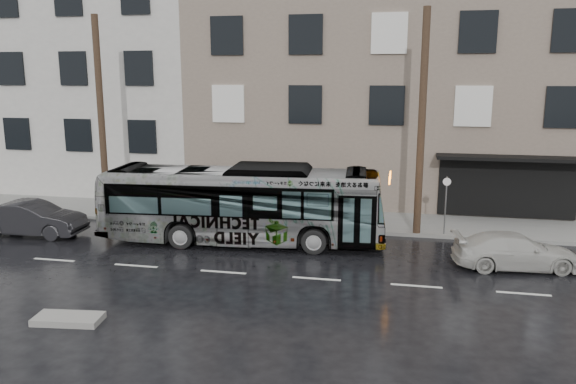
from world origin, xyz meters
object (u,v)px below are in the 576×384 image
sign_post (445,206)px  bus (242,204)px  utility_pole_front (422,124)px  dark_sedan (32,219)px  white_sedan (515,251)px  utility_pole_rear (101,119)px

sign_post → bus: bearing=-163.8°
utility_pole_front → bus: bearing=-161.4°
utility_pole_front → sign_post: utility_pole_front is taller
sign_post → dark_sedan: 17.07m
utility_pole_front → bus: size_ratio=0.80×
bus → sign_post: bearing=-78.0°
white_sedan → sign_post: bearing=25.1°
bus → white_sedan: (10.07, -1.05, -0.95)m
utility_pole_front → dark_sedan: bearing=-168.9°
white_sedan → dark_sedan: dark_sedan is taller
bus → dark_sedan: bus is taller
utility_pole_front → white_sedan: (3.24, -3.35, -4.04)m
sign_post → white_sedan: sign_post is taller
utility_pole_rear → dark_sedan: size_ratio=2.07×
utility_pole_rear → white_sedan: size_ratio=2.15×
utility_pole_rear → bus: bearing=-17.8°
dark_sedan → bus: bearing=-87.5°
utility_pole_front → sign_post: size_ratio=3.75×
sign_post → white_sedan: size_ratio=0.57×
bus → utility_pole_rear: bearing=68.1°
utility_pole_rear → bus: 8.14m
utility_pole_front → sign_post: (1.10, 0.00, -3.30)m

